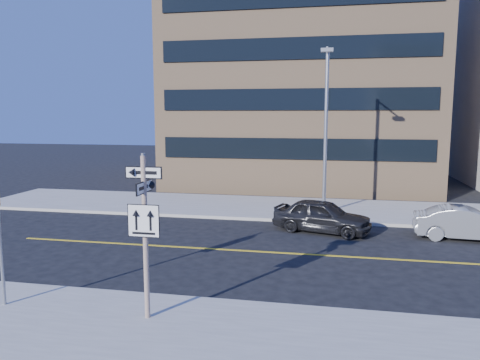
% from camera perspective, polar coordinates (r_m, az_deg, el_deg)
% --- Properties ---
extents(ground, '(120.00, 120.00, 0.00)m').
position_cam_1_polar(ground, '(14.46, -7.30, -12.76)').
color(ground, black).
rests_on(ground, ground).
extents(sign_pole, '(0.92, 0.92, 4.06)m').
position_cam_1_polar(sign_pole, '(11.49, -11.52, -5.62)').
color(sign_pole, beige).
rests_on(sign_pole, near_sidewalk).
extents(parked_car_a, '(2.85, 4.54, 1.44)m').
position_cam_1_polar(parked_car_a, '(20.74, 9.96, -4.32)').
color(parked_car_a, black).
rests_on(parked_car_a, ground).
extents(parked_car_b, '(1.73, 4.20, 1.35)m').
position_cam_1_polar(parked_car_b, '(21.34, 25.91, -4.79)').
color(parked_car_b, gray).
rests_on(parked_car_b, ground).
extents(streetlight_a, '(0.55, 2.25, 8.00)m').
position_cam_1_polar(streetlight_a, '(23.56, 10.43, 7.03)').
color(streetlight_a, gray).
rests_on(streetlight_a, far_sidewalk).
extents(building_brick, '(18.00, 18.00, 18.00)m').
position_cam_1_polar(building_brick, '(38.07, 7.86, 13.83)').
color(building_brick, tan).
rests_on(building_brick, ground).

